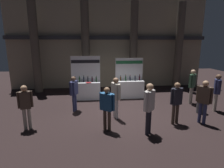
# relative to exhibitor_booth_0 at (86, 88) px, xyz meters

# --- Properties ---
(ground_plane) EXTENTS (26.78, 26.78, 0.00)m
(ground_plane) POSITION_rel_exhibitor_booth_0_xyz_m (1.53, -2.41, -0.60)
(ground_plane) COLOR black
(hall_colonnade) EXTENTS (13.39, 1.29, 6.24)m
(hall_colonnade) POSITION_rel_exhibitor_booth_0_xyz_m (1.53, 2.56, 2.47)
(hall_colonnade) COLOR gray
(hall_colonnade) RESTS_ON ground_plane
(exhibitor_booth_0) EXTENTS (1.63, 0.72, 2.38)m
(exhibitor_booth_0) POSITION_rel_exhibitor_booth_0_xyz_m (0.00, 0.00, 0.00)
(exhibitor_booth_0) COLOR white
(exhibitor_booth_0) RESTS_ON ground_plane
(exhibitor_booth_1) EXTENTS (1.61, 0.66, 2.24)m
(exhibitor_booth_1) POSITION_rel_exhibitor_booth_0_xyz_m (2.51, 0.04, -0.01)
(exhibitor_booth_1) COLOR white
(exhibitor_booth_1) RESTS_ON ground_plane
(trash_bin) EXTENTS (0.36, 0.36, 0.70)m
(trash_bin) POSITION_rel_exhibitor_booth_0_xyz_m (5.22, -2.70, -0.25)
(trash_bin) COLOR #38383D
(trash_bin) RESTS_ON ground_plane
(visitor_0) EXTENTS (0.54, 0.32, 1.66)m
(visitor_0) POSITION_rel_exhibitor_booth_0_xyz_m (3.55, -3.67, 0.39)
(visitor_0) COLOR #47382D
(visitor_0) RESTS_ON ground_plane
(visitor_1) EXTENTS (0.47, 0.45, 1.78)m
(visitor_1) POSITION_rel_exhibitor_booth_0_xyz_m (5.47, -1.38, 0.48)
(visitor_1) COLOR #ADA393
(visitor_1) RESTS_ON ground_plane
(visitor_2) EXTENTS (0.52, 0.47, 1.60)m
(visitor_2) POSITION_rel_exhibitor_booth_0_xyz_m (0.88, -3.92, 0.37)
(visitor_2) COLOR #47382D
(visitor_2) RESTS_ON ground_plane
(visitor_3) EXTENTS (0.44, 0.45, 1.80)m
(visitor_3) POSITION_rel_exhibitor_booth_0_xyz_m (2.27, -4.35, 0.49)
(visitor_3) COLOR #23232D
(visitor_3) RESTS_ON ground_plane
(visitor_4) EXTENTS (0.36, 0.59, 1.63)m
(visitor_4) POSITION_rel_exhibitor_booth_0_xyz_m (-0.47, -1.85, 0.38)
(visitor_4) COLOR navy
(visitor_4) RESTS_ON ground_plane
(visitor_5) EXTENTS (0.50, 0.30, 1.65)m
(visitor_5) POSITION_rel_exhibitor_booth_0_xyz_m (-2.02, -3.52, 0.37)
(visitor_5) COLOR #ADA393
(visitor_5) RESTS_ON ground_plane
(visitor_6) EXTENTS (0.38, 0.47, 1.73)m
(visitor_6) POSITION_rel_exhibitor_booth_0_xyz_m (6.03, -2.52, 0.43)
(visitor_6) COLOR #ADA393
(visitor_6) RESTS_ON ground_plane
(visitor_7) EXTENTS (0.44, 0.49, 1.72)m
(visitor_7) POSITION_rel_exhibitor_booth_0_xyz_m (4.63, -3.73, 0.43)
(visitor_7) COLOR navy
(visitor_7) RESTS_ON ground_plane
(visitor_8) EXTENTS (0.36, 0.58, 1.74)m
(visitor_8) POSITION_rel_exhibitor_booth_0_xyz_m (1.32, -2.88, 0.45)
(visitor_8) COLOR silver
(visitor_8) RESTS_ON ground_plane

